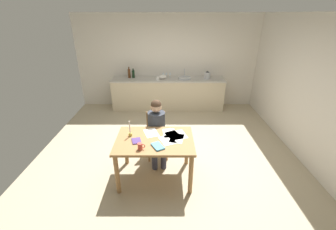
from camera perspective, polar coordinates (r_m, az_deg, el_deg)
name	(u,v)px	position (r m, az deg, el deg)	size (l,w,h in m)	color
ground_plane	(169,151)	(4.56, 0.18, -9.49)	(5.20, 5.20, 0.04)	tan
wall_back	(169,62)	(6.48, 0.23, 13.80)	(5.20, 0.12, 2.60)	silver
wall_right	(312,91)	(4.74, 33.62, 5.30)	(0.12, 5.20, 2.60)	silver
kitchen_counter	(169,94)	(6.36, 0.21, 5.64)	(3.19, 0.64, 0.90)	beige
dining_table	(155,145)	(3.55, -3.30, -7.92)	(1.24, 0.86, 0.75)	#9E7042
chair_at_table	(157,132)	(4.20, -2.83, -4.54)	(0.45, 0.45, 0.88)	#9E7042
person_seated	(158,128)	(3.98, -2.73, -3.30)	(0.38, 0.62, 1.19)	#333842
coffee_mug	(141,146)	(3.25, -7.09, -8.14)	(0.11, 0.07, 0.10)	#D84C3F
candlestick	(131,132)	(3.60, -9.71, -4.34)	(0.06, 0.06, 0.27)	gold
book_magazine	(158,146)	(3.30, -2.53, -8.16)	(0.14, 0.22, 0.03)	#559BBE
book_cookery	(137,141)	(3.47, -8.09, -6.70)	(0.14, 0.18, 0.02)	#4F3577
paper_letter	(168,140)	(3.47, 0.00, -6.59)	(0.21, 0.30, 0.00)	white
paper_bill	(180,135)	(3.62, 3.15, -5.14)	(0.21, 0.30, 0.00)	white
paper_envelope	(152,133)	(3.68, -4.24, -4.66)	(0.21, 0.30, 0.00)	white
paper_receipt	(178,138)	(3.52, 2.51, -6.09)	(0.21, 0.30, 0.00)	white
paper_notice	(174,135)	(3.60, 1.62, -5.33)	(0.21, 0.30, 0.00)	white
paper_flyer	(170,133)	(3.66, 0.56, -4.72)	(0.21, 0.30, 0.00)	white
sink_unit	(186,78)	(6.24, 4.62, 9.71)	(0.36, 0.36, 0.24)	#B2B7BC
bottle_oil	(130,73)	(6.37, -9.92, 10.74)	(0.07, 0.07, 0.31)	#593319
bottle_vinegar	(134,74)	(6.37, -8.86, 10.62)	(0.08, 0.08, 0.26)	black
mixing_bowl	(163,77)	(6.21, -1.26, 9.98)	(0.23, 0.23, 0.10)	white
stovetop_kettle	(208,75)	(6.30, 10.47, 10.23)	(0.18, 0.18, 0.22)	#B7BABF
wine_glass_near_sink	(171,73)	(6.34, 0.80, 10.84)	(0.07, 0.07, 0.15)	silver
wine_glass_by_kettle	(167,73)	(6.34, -0.23, 10.84)	(0.07, 0.07, 0.15)	silver
wine_glass_back_left	(164,73)	(6.34, -1.02, 10.84)	(0.07, 0.07, 0.15)	silver
teacup_on_counter	(158,78)	(6.07, -2.52, 9.59)	(0.12, 0.08, 0.10)	white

